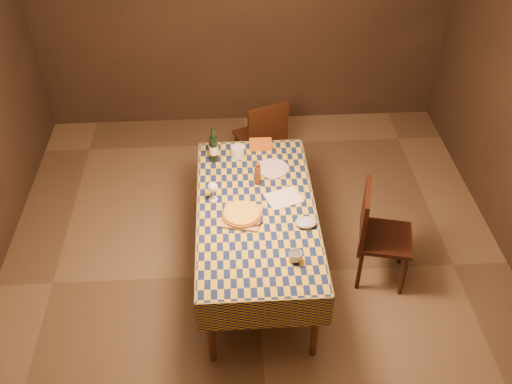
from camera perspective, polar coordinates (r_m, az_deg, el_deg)
room at (r=4.12m, az=0.04°, el=4.31°), size 5.00×5.10×2.70m
dining_table at (r=4.54m, az=0.04°, el=-2.39°), size 0.94×1.84×0.77m
cutting_board at (r=4.41m, az=-1.45°, el=-2.43°), size 0.36×0.36×0.02m
pizza at (r=4.40m, az=-1.46°, el=-2.20°), size 0.38×0.38×0.03m
pepper_mill at (r=4.66m, az=0.16°, el=1.81°), size 0.05×0.05×0.22m
bowl at (r=4.36m, az=-0.23°, el=-2.93°), size 0.15×0.15×0.04m
wine_glass at (r=4.51m, az=-4.36°, el=0.42°), size 0.09×0.09×0.17m
wine_bottle at (r=4.92m, az=-4.27°, el=4.34°), size 0.09×0.09×0.32m
deli_tub at (r=4.99m, az=-1.84°, el=4.03°), size 0.15×0.15×0.10m
takeout_container at (r=5.12m, az=0.46°, el=4.79°), size 0.20×0.14×0.05m
white_plate at (r=4.87m, az=1.71°, el=2.37°), size 0.28×0.28×0.02m
tumbler at (r=4.08m, az=3.96°, el=-6.45°), size 0.13×0.13×0.08m
flour_patch at (r=4.59m, az=2.77°, el=-0.59°), size 0.32×0.29×0.00m
flour_bag at (r=4.35m, az=5.02°, el=-3.05°), size 0.17×0.13×0.05m
chair_far at (r=5.71m, az=0.69°, el=5.63°), size 0.55×0.55×0.93m
chair_right at (r=4.77m, az=11.96°, el=-3.78°), size 0.51×0.51×0.93m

